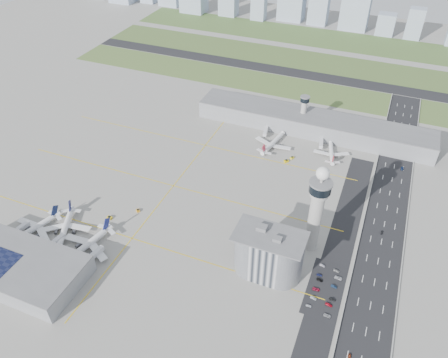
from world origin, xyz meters
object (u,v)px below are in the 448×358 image
at_px(jet_bridge_far_1, 321,140).
at_px(car_hw_4, 393,128).
at_px(admin_building, 268,254).
at_px(airplane_far_a, 273,140).
at_px(airplane_far_b, 332,150).
at_px(jet_bridge_near_2, 87,263).
at_px(airplane_near_c, 85,244).
at_px(car_hw_1, 382,233).
at_px(tug_5, 292,158).
at_px(car_lot_7, 329,305).
at_px(tug_2, 109,218).
at_px(control_tower, 317,207).
at_px(car_lot_8, 332,299).
at_px(car_lot_2, 316,289).
at_px(car_lot_3, 320,280).
at_px(car_lot_10, 338,278).
at_px(tug_1, 62,234).
at_px(car_lot_9, 334,286).
at_px(tug_0, 63,225).
at_px(car_hw_2, 402,168).
at_px(car_lot_5, 322,265).
at_px(airplane_near_b, 64,226).
at_px(tug_3, 138,210).
at_px(car_hw_0, 349,357).
at_px(airplane_near_a, 32,226).
at_px(car_lot_11, 337,271).
at_px(tug_4, 286,161).
at_px(car_lot_6, 327,316).
at_px(secondary_tower, 304,110).
at_px(car_lot_0, 309,306).
at_px(jet_bridge_near_0, 12,236).
at_px(jet_bridge_far_0, 267,128).
at_px(jet_bridge_near_1, 48,249).

relative_size(jet_bridge_far_1, car_hw_4, 3.71).
xyz_separation_m(admin_building, airplane_far_a, (-37.38, 133.63, -9.74)).
relative_size(airplane_far_b, jet_bridge_near_2, 2.51).
relative_size(airplane_near_c, car_hw_1, 13.15).
bearing_deg(tug_5, jet_bridge_far_1, -92.62).
height_order(car_lot_7, car_hw_4, car_hw_4).
bearing_deg(tug_2, control_tower, -73.93).
xyz_separation_m(airplane_far_b, car_lot_8, (30.02, -145.65, -4.27)).
distance_m(jet_bridge_far_1, car_lot_2, 160.09).
height_order(car_lot_3, car_lot_10, car_lot_10).
xyz_separation_m(tug_1, car_lot_9, (178.03, 26.57, -0.28)).
xyz_separation_m(tug_0, car_hw_2, (211.62, 156.74, -0.21)).
distance_m(admin_building, car_lot_2, 34.94).
bearing_deg(airplane_far_a, tug_0, 155.25).
height_order(airplane_far_a, car_lot_5, airplane_far_a).
relative_size(airplane_far_a, car_lot_8, 10.37).
xyz_separation_m(car_lot_5, car_hw_4, (24.94, 184.93, 0.10)).
relative_size(admin_building, airplane_near_b, 1.02).
bearing_deg(airplane_far_a, jet_bridge_far_1, -51.03).
relative_size(tug_0, car_hw_1, 0.86).
bearing_deg(tug_3, car_hw_2, -13.64).
xyz_separation_m(car_hw_2, car_hw_4, (-13.06, 60.61, 0.02)).
bearing_deg(car_hw_0, airplane_near_a, 171.34).
bearing_deg(airplane_far_a, airplane_near_a, 154.12).
bearing_deg(car_hw_4, car_lot_11, -101.90).
relative_size(control_tower, tug_4, 18.04).
xyz_separation_m(car_lot_2, car_lot_6, (9.81, -15.46, -0.03)).
relative_size(secondary_tower, car_lot_0, 10.00).
bearing_deg(car_hw_0, car_lot_7, 114.66).
relative_size(airplane_far_a, car_lot_2, 9.15).
xyz_separation_m(airplane_near_b, tug_4, (116.37, 135.02, -4.73)).
bearing_deg(car_lot_3, secondary_tower, 27.17).
distance_m(jet_bridge_near_0, tug_5, 218.20).
xyz_separation_m(airplane_far_a, car_lot_0, (67.51, -149.47, -5.02)).
bearing_deg(jet_bridge_far_0, car_lot_5, 20.54).
xyz_separation_m(tug_1, car_hw_0, (194.18, -15.05, -0.28)).
height_order(car_lot_9, car_lot_11, car_lot_9).
bearing_deg(car_hw_4, car_lot_5, -104.69).
bearing_deg(tug_4, car_lot_0, 156.66).
height_order(secondary_tower, car_lot_7, secondary_tower).
xyz_separation_m(airplane_far_a, car_lot_9, (78.33, -130.54, -4.97)).
distance_m(secondary_tower, car_lot_8, 190.36).
height_order(control_tower, car_hw_1, control_tower).
bearing_deg(airplane_far_b, car_lot_7, 176.90).
bearing_deg(car_lot_3, tug_2, 100.13).
distance_m(tug_0, car_lot_7, 183.35).
height_order(jet_bridge_near_2, car_hw_0, jet_bridge_near_2).
distance_m(secondary_tower, airplane_far_a, 43.41).
relative_size(tug_5, car_hw_0, 0.93).
bearing_deg(jet_bridge_near_1, tug_1, 17.65).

